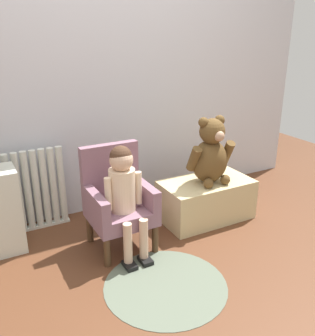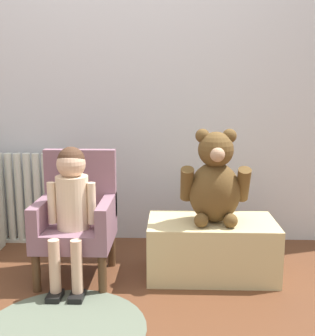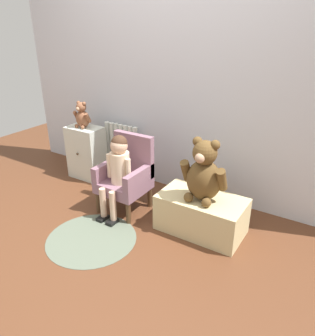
{
  "view_description": "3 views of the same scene",
  "coord_description": "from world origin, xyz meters",
  "px_view_note": "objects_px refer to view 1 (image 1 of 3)",
  "views": [
    {
      "loc": [
        -1.0,
        -1.56,
        1.42
      ],
      "look_at": [
        0.14,
        0.56,
        0.51
      ],
      "focal_mm": 40.0,
      "sensor_mm": 36.0,
      "label": 1
    },
    {
      "loc": [
        0.36,
        -1.64,
        1.02
      ],
      "look_at": [
        0.28,
        0.59,
        0.61
      ],
      "focal_mm": 45.0,
      "sensor_mm": 36.0,
      "label": 2
    },
    {
      "loc": [
        1.5,
        -1.55,
        1.62
      ],
      "look_at": [
        0.19,
        0.53,
        0.5
      ],
      "focal_mm": 35.0,
      "sensor_mm": 36.0,
      "label": 3
    }
  ],
  "objects_px": {
    "child_figure": "(124,186)",
    "radiator": "(37,190)",
    "low_bench": "(206,200)",
    "child_armchair": "(118,199)",
    "large_teddy_bear": "(211,154)",
    "floor_rug": "(166,285)"
  },
  "relations": [
    {
      "from": "large_teddy_bear",
      "to": "floor_rug",
      "type": "height_order",
      "value": "large_teddy_bear"
    },
    {
      "from": "child_figure",
      "to": "low_bench",
      "type": "height_order",
      "value": "child_figure"
    },
    {
      "from": "radiator",
      "to": "large_teddy_bear",
      "type": "relative_size",
      "value": 1.2
    },
    {
      "from": "child_armchair",
      "to": "large_teddy_bear",
      "type": "distance_m",
      "value": 0.78
    },
    {
      "from": "child_armchair",
      "to": "floor_rug",
      "type": "distance_m",
      "value": 0.66
    },
    {
      "from": "child_figure",
      "to": "child_armchair",
      "type": "bearing_deg",
      "value": 90.0
    },
    {
      "from": "radiator",
      "to": "large_teddy_bear",
      "type": "xyz_separation_m",
      "value": [
        1.19,
        -0.49,
        0.23
      ]
    },
    {
      "from": "floor_rug",
      "to": "child_armchair",
      "type": "bearing_deg",
      "value": 95.56
    },
    {
      "from": "child_figure",
      "to": "radiator",
      "type": "bearing_deg",
      "value": 126.04
    },
    {
      "from": "child_armchair",
      "to": "floor_rug",
      "type": "bearing_deg",
      "value": -84.44
    },
    {
      "from": "floor_rug",
      "to": "radiator",
      "type": "bearing_deg",
      "value": 115.08
    },
    {
      "from": "child_armchair",
      "to": "floor_rug",
      "type": "xyz_separation_m",
      "value": [
        0.05,
        -0.56,
        -0.33
      ]
    },
    {
      "from": "child_armchair",
      "to": "low_bench",
      "type": "relative_size",
      "value": 0.99
    },
    {
      "from": "child_armchair",
      "to": "floor_rug",
      "type": "relative_size",
      "value": 0.95
    },
    {
      "from": "child_figure",
      "to": "floor_rug",
      "type": "distance_m",
      "value": 0.66
    },
    {
      "from": "radiator",
      "to": "floor_rug",
      "type": "bearing_deg",
      "value": -64.92
    },
    {
      "from": "low_bench",
      "to": "large_teddy_bear",
      "type": "relative_size",
      "value": 1.38
    },
    {
      "from": "radiator",
      "to": "low_bench",
      "type": "bearing_deg",
      "value": -21.62
    },
    {
      "from": "child_armchair",
      "to": "radiator",
      "type": "bearing_deg",
      "value": 131.79
    },
    {
      "from": "low_bench",
      "to": "floor_rug",
      "type": "height_order",
      "value": "low_bench"
    },
    {
      "from": "low_bench",
      "to": "child_armchair",
      "type": "bearing_deg",
      "value": -178.41
    },
    {
      "from": "large_teddy_bear",
      "to": "floor_rug",
      "type": "distance_m",
      "value": 1.04
    }
  ]
}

